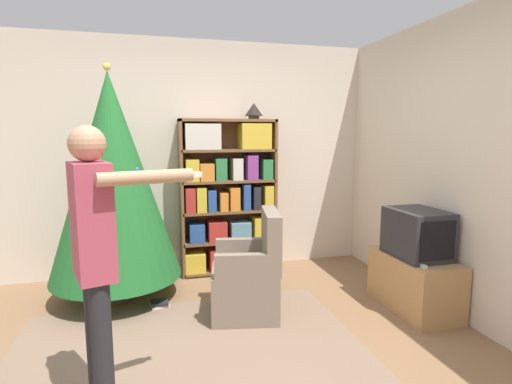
{
  "coord_description": "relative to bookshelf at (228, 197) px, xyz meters",
  "views": [
    {
      "loc": [
        -0.56,
        -2.55,
        1.57
      ],
      "look_at": [
        0.35,
        0.9,
        1.05
      ],
      "focal_mm": 28.0,
      "sensor_mm": 36.0,
      "label": 1
    }
  ],
  "objects": [
    {
      "name": "standing_person",
      "position": [
        -1.13,
        -2.17,
        0.09
      ],
      "size": [
        0.71,
        0.45,
        1.61
      ],
      "rotation": [
        0.0,
        0.0,
        -1.28
      ],
      "color": "#232328",
      "rests_on": "ground_plane"
    },
    {
      "name": "television",
      "position": [
        1.42,
        -1.42,
        -0.17
      ],
      "size": [
        0.4,
        0.53,
        0.42
      ],
      "color": "#28282D",
      "rests_on": "tv_stand"
    },
    {
      "name": "book_pile_near_tree",
      "position": [
        -0.8,
        -0.78,
        -0.84
      ],
      "size": [
        0.18,
        0.16,
        0.05
      ],
      "color": "beige",
      "rests_on": "ground_plane"
    },
    {
      "name": "wall_back",
      "position": [
        -0.27,
        0.23,
        0.43
      ],
      "size": [
        8.0,
        0.1,
        2.6
      ],
      "color": "beige",
      "rests_on": "ground_plane"
    },
    {
      "name": "game_remote",
      "position": [
        1.28,
        -1.67,
        -0.36
      ],
      "size": [
        0.04,
        0.12,
        0.02
      ],
      "color": "white",
      "rests_on": "tv_stand"
    },
    {
      "name": "area_rug",
      "position": [
        -0.61,
        -1.65,
        -0.86
      ],
      "size": [
        2.55,
        1.83,
        0.01
      ],
      "color": "#7F6651",
      "rests_on": "ground_plane"
    },
    {
      "name": "ground_plane",
      "position": [
        -0.27,
        -1.82,
        -0.87
      ],
      "size": [
        14.0,
        14.0,
        0.0
      ],
      "primitive_type": "plane",
      "color": "#846042"
    },
    {
      "name": "christmas_tree",
      "position": [
        -1.18,
        -0.47,
        0.3
      ],
      "size": [
        1.21,
        1.21,
        2.2
      ],
      "color": "#4C3323",
      "rests_on": "ground_plane"
    },
    {
      "name": "tv_stand",
      "position": [
        1.42,
        -1.42,
        -0.62
      ],
      "size": [
        0.45,
        0.82,
        0.49
      ],
      "color": "tan",
      "rests_on": "ground_plane"
    },
    {
      "name": "table_lamp",
      "position": [
        0.3,
        0.01,
        0.96
      ],
      "size": [
        0.2,
        0.2,
        0.18
      ],
      "color": "#473828",
      "rests_on": "bookshelf"
    },
    {
      "name": "bookshelf",
      "position": [
        0.0,
        0.0,
        0.0
      ],
      "size": [
        1.07,
        0.31,
        1.73
      ],
      "color": "brown",
      "rests_on": "ground_plane"
    },
    {
      "name": "armchair",
      "position": [
        -0.04,
        -1.14,
        -0.54
      ],
      "size": [
        0.66,
        0.66,
        0.92
      ],
      "rotation": [
        0.0,
        0.0,
        -1.76
      ],
      "color": "#7A6B5B",
      "rests_on": "ground_plane"
    },
    {
      "name": "wall_right",
      "position": [
        1.71,
        -1.82,
        0.43
      ],
      "size": [
        0.1,
        8.0,
        2.6
      ],
      "color": "beige",
      "rests_on": "ground_plane"
    }
  ]
}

